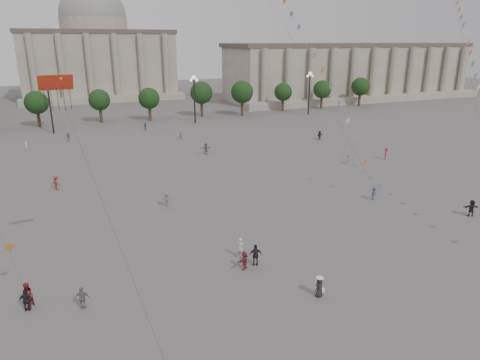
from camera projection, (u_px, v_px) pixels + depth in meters
name	position (u px, v px, depth m)	size (l,w,h in m)	color
ground	(279.00, 301.00, 31.13)	(360.00, 360.00, 0.00)	#575452
hall_east	(351.00, 71.00, 138.31)	(84.00, 26.22, 17.20)	gray
hall_central	(97.00, 52.00, 140.01)	(48.30, 34.30, 35.50)	gray
tree_row	(121.00, 98.00, 97.85)	(137.12, 5.12, 8.00)	#332819
lamp_post_mid_west	(49.00, 97.00, 84.73)	(2.00, 0.90, 10.65)	#262628
lamp_post_mid_east	(194.00, 90.00, 95.72)	(2.00, 0.90, 10.65)	#262628
lamp_post_far_east	(310.00, 85.00, 106.70)	(2.00, 0.90, 10.65)	#262628
person_crowd_0	(145.00, 126.00, 89.95)	(0.92, 0.38, 1.57)	#2E4D68
person_crowd_3	(471.00, 208.00, 45.81)	(1.72, 0.55, 1.85)	black
person_crowd_4	(181.00, 135.00, 81.92)	(1.41, 0.45, 1.52)	#B1B2AE
person_crowd_6	(167.00, 199.00, 48.41)	(1.16, 0.67, 1.79)	slate
person_crowd_7	(348.00, 159.00, 65.29)	(1.45, 0.46, 1.56)	silver
person_crowd_8	(386.00, 154.00, 67.84)	(1.20, 0.69, 1.86)	maroon
person_crowd_9	(320.00, 135.00, 81.16)	(1.61, 0.51, 1.74)	black
person_crowd_10	(26.00, 146.00, 73.32)	(0.59, 0.38, 1.61)	white
person_crowd_12	(206.00, 149.00, 70.80)	(1.77, 0.56, 1.91)	slate
person_crowd_13	(240.00, 248.00, 36.97)	(0.70, 0.46, 1.91)	beige
person_crowd_16	(68.00, 137.00, 79.79)	(1.01, 0.42, 1.73)	slate
person_crowd_17	(56.00, 183.00, 53.91)	(1.22, 0.70, 1.88)	maroon
tourist_1	(256.00, 255.00, 35.73)	(1.12, 0.47, 1.92)	#212227
tourist_2	(244.00, 260.00, 35.22)	(1.48, 0.47, 1.60)	maroon
tourist_3	(82.00, 298.00, 29.97)	(1.00, 0.42, 1.70)	slate
tourist_4	(26.00, 300.00, 29.72)	(0.98, 0.41, 1.66)	black
kite_flyer_0	(27.00, 295.00, 30.06)	(0.93, 0.73, 1.92)	maroon
kite_flyer_1	(374.00, 193.00, 50.56)	(1.04, 0.60, 1.60)	navy
hat_person	(319.00, 286.00, 31.39)	(0.90, 0.75, 1.69)	black
dragon_kite	(58.00, 96.00, 28.34)	(3.03, 9.22, 22.73)	#B42813
kite_train_east	(466.00, 42.00, 55.36)	(32.33, 40.48, 60.90)	#3F3F3F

